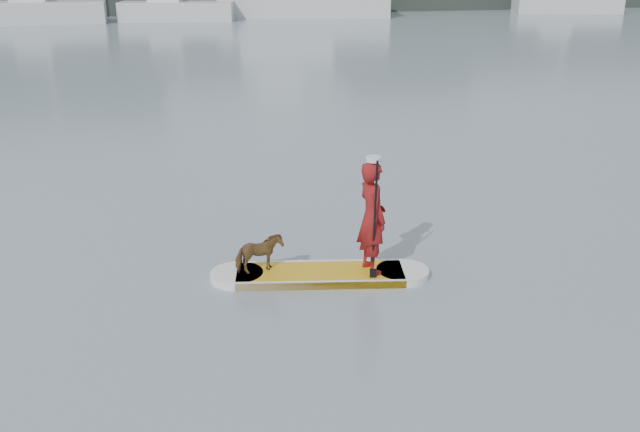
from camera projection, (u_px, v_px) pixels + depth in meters
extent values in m
plane|color=slate|center=(402.00, 422.00, 7.47)|extent=(140.00, 140.00, 0.00)
cube|color=gold|center=(320.00, 274.00, 10.72)|extent=(2.60, 1.19, 0.12)
cylinder|color=silver|center=(237.00, 276.00, 10.67)|extent=(0.80, 0.80, 0.12)
cylinder|color=silver|center=(403.00, 273.00, 10.76)|extent=(0.80, 0.80, 0.12)
cube|color=silver|center=(319.00, 264.00, 11.06)|extent=(2.48, 0.46, 0.12)
cube|color=silver|center=(321.00, 285.00, 10.37)|extent=(2.48, 0.46, 0.12)
imported|color=maroon|center=(372.00, 217.00, 10.43)|extent=(0.51, 0.68, 1.70)
cylinder|color=silver|center=(374.00, 159.00, 10.11)|extent=(0.22, 0.22, 0.07)
imported|color=#53351C|center=(259.00, 254.00, 10.56)|extent=(0.75, 0.47, 0.59)
cylinder|color=black|center=(375.00, 222.00, 10.17)|extent=(0.08, 0.30, 1.89)
cube|color=black|center=(373.00, 279.00, 10.49)|extent=(0.10, 0.04, 0.32)
cube|color=beige|center=(43.00, 12.00, 46.98)|extent=(8.03, 2.85, 1.43)
cube|color=beige|center=(177.00, 11.00, 48.82)|extent=(7.95, 3.61, 1.28)
cube|color=beige|center=(567.00, 5.00, 54.64)|extent=(8.27, 3.89, 1.27)
cube|color=beige|center=(304.00, 2.00, 51.78)|extent=(12.69, 5.66, 2.00)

